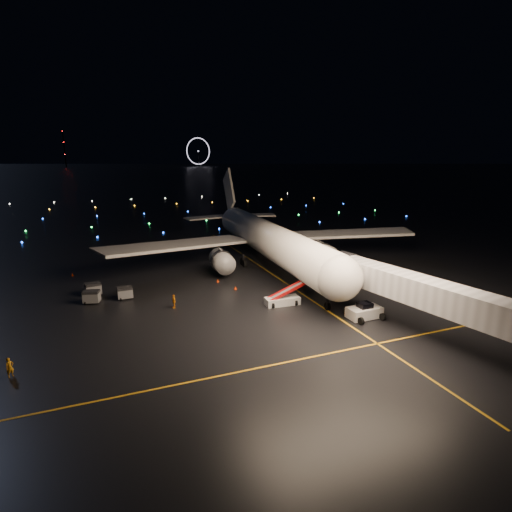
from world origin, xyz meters
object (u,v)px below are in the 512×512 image
object	(u,v)px
crew_c	(174,301)
baggage_cart_1	(125,293)
baggage_cart_0	(92,297)
baggage_cart_2	(93,289)
belt_loader	(282,293)
airliner	(262,218)
pushback_tug	(364,310)
crew_a	(10,367)

from	to	relation	value
crew_c	baggage_cart_1	world-z (taller)	crew_c
baggage_cart_0	baggage_cart_2	distance (m)	3.38
crew_c	baggage_cart_1	xyz separation A→B (m)	(-5.72, 6.00, -0.08)
baggage_cart_0	belt_loader	bearing A→B (deg)	-7.64
crew_c	baggage_cart_0	size ratio (longest dim) A/B	0.90
baggage_cart_2	airliner	bearing A→B (deg)	4.47
crew_c	belt_loader	bearing A→B (deg)	68.24
pushback_tug	crew_c	distance (m)	24.39
pushback_tug	crew_c	bearing A→B (deg)	148.98
crew_a	crew_c	xyz separation A→B (m)	(16.85, 11.50, -0.00)
pushback_tug	crew_a	xyz separation A→B (m)	(-38.07, 0.53, -0.07)
pushback_tug	baggage_cart_2	bearing A→B (deg)	144.10
baggage_cart_1	baggage_cart_2	world-z (taller)	baggage_cart_2
crew_c	crew_a	bearing A→B (deg)	-60.76
baggage_cart_2	baggage_cart_0	bearing A→B (deg)	-104.20
belt_loader	crew_a	distance (m)	31.52
belt_loader	baggage_cart_0	size ratio (longest dim) A/B	3.29
crew_a	baggage_cart_1	distance (m)	20.74
airliner	baggage_cart_1	distance (m)	28.89
crew_a	baggage_cart_1	size ratio (longest dim) A/B	0.93
crew_c	baggage_cart_1	distance (m)	8.29
airliner	pushback_tug	xyz separation A→B (m)	(1.48, -29.44, -7.33)
airliner	crew_c	size ratio (longest dim) A/B	31.72
crew_c	baggage_cart_2	world-z (taller)	crew_c
crew_c	baggage_cart_1	bearing A→B (deg)	-141.42
baggage_cart_0	baggage_cart_1	world-z (taller)	baggage_cart_0
pushback_tug	belt_loader	world-z (taller)	belt_loader
pushback_tug	baggage_cart_0	world-z (taller)	pushback_tug
belt_loader	crew_a	world-z (taller)	belt_loader
crew_a	crew_c	distance (m)	20.40
airliner	belt_loader	bearing A→B (deg)	-102.49
crew_c	baggage_cart_2	bearing A→B (deg)	-138.31
baggage_cart_2	crew_a	bearing A→B (deg)	-119.47
airliner	crew_c	bearing A→B (deg)	-135.63
crew_c	baggage_cart_2	distance (m)	13.55
airliner	pushback_tug	world-z (taller)	airliner
airliner	belt_loader	world-z (taller)	airliner
crew_a	crew_c	size ratio (longest dim) A/B	1.00
pushback_tug	baggage_cart_1	world-z (taller)	pushback_tug
belt_loader	baggage_cart_1	bearing A→B (deg)	156.23
crew_a	baggage_cart_1	world-z (taller)	crew_a
crew_c	baggage_cart_2	size ratio (longest dim) A/B	0.88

